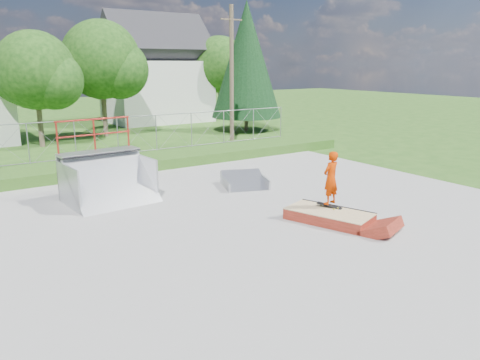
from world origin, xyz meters
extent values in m
plane|color=#285217|center=(0.00, 0.00, 0.00)|extent=(120.00, 120.00, 0.00)
cube|color=#9A9B98|center=(0.00, 0.00, 0.02)|extent=(20.00, 16.00, 0.04)
cube|color=#285217|center=(0.00, 9.50, 0.25)|extent=(24.00, 3.00, 0.50)
cube|color=maroon|center=(2.37, -1.43, 0.18)|extent=(2.00, 2.82, 0.36)
cube|color=tan|center=(2.37, -1.43, 0.37)|extent=(2.03, 2.84, 0.03)
cube|color=black|center=(2.63, -1.17, 0.43)|extent=(0.60, 0.79, 0.13)
imported|color=#C12F00|center=(2.63, -1.17, 1.26)|extent=(0.67, 0.50, 1.66)
cube|color=silver|center=(9.00, 26.00, 2.50)|extent=(8.00, 6.00, 5.00)
cube|color=#29282D|center=(9.00, 26.00, 5.90)|extent=(8.40, 6.08, 6.08)
cylinder|color=brown|center=(7.50, 12.00, 4.00)|extent=(0.24, 0.24, 8.00)
cylinder|color=brown|center=(-2.00, 18.00, 1.22)|extent=(0.30, 0.30, 2.45)
sphere|color=#13390F|center=(-2.00, 18.00, 4.41)|extent=(4.48, 4.48, 4.48)
sphere|color=#13390F|center=(-1.16, 17.44, 3.85)|extent=(3.36, 3.36, 3.36)
cylinder|color=brown|center=(2.50, 20.00, 1.40)|extent=(0.30, 0.30, 2.80)
sphere|color=#13390F|center=(2.50, 20.00, 5.04)|extent=(5.12, 5.12, 5.12)
sphere|color=#13390F|center=(3.46, 19.36, 4.40)|extent=(3.84, 3.84, 3.84)
cylinder|color=brown|center=(14.00, 24.00, 1.31)|extent=(0.30, 0.30, 2.62)
sphere|color=#13390F|center=(14.00, 24.00, 4.72)|extent=(4.80, 4.80, 4.80)
sphere|color=#13390F|center=(14.90, 23.40, 4.12)|extent=(3.60, 3.60, 3.60)
cylinder|color=brown|center=(5.00, 28.00, 1.05)|extent=(0.30, 0.30, 2.10)
sphere|color=#13390F|center=(5.00, 28.00, 3.78)|extent=(3.84, 3.84, 3.84)
sphere|color=#13390F|center=(5.72, 27.52, 3.30)|extent=(2.88, 2.88, 2.88)
cylinder|color=brown|center=(12.00, 17.00, 0.60)|extent=(0.28, 0.28, 1.20)
cone|color=black|center=(12.00, 17.00, 5.05)|extent=(5.04, 5.04, 8.10)
camera|label=1|loc=(-7.52, -11.26, 4.75)|focal=35.00mm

